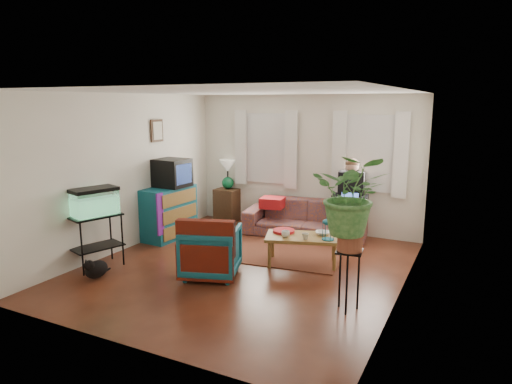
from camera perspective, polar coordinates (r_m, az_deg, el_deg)
The scene contains 31 objects.
floor at distance 6.95m, azimuth -1.50°, elevation -9.50°, with size 4.50×5.00×0.01m, color #4F2B14.
ceiling at distance 6.51m, azimuth -1.62°, elevation 12.44°, with size 4.50×5.00×0.01m, color white.
wall_back at distance 8.87m, azimuth 6.10°, elevation 3.62°, with size 4.50×0.01×2.60m, color silver.
wall_front at distance 4.61m, azimuth -16.41°, elevation -3.80°, with size 4.50×0.01×2.60m, color silver.
wall_left at distance 7.91m, azimuth -16.09°, elevation 2.33°, with size 0.01×5.00×2.60m, color silver.
wall_right at distance 5.91m, azimuth 18.07°, elevation -0.66°, with size 0.01×5.00×2.60m, color silver.
window_left at distance 9.13m, azimuth 1.37°, elevation 5.47°, with size 1.08×0.04×1.38m, color white.
window_right at distance 8.46m, azimuth 14.06°, elevation 4.70°, with size 1.08×0.04×1.38m, color white.
curtains_left at distance 9.06m, azimuth 1.15°, elevation 5.43°, with size 1.36×0.06×1.50m, color white.
curtains_right at distance 8.39m, azimuth 13.94°, elevation 4.65°, with size 1.36×0.06×1.50m, color white.
picture_frame at distance 8.46m, azimuth -12.24°, elevation 7.50°, with size 0.04×0.32×0.40m, color #3D2616.
area_rug at distance 7.71m, azimuth 3.33°, elevation -7.36°, with size 2.00×1.60×0.01m, color maroon.
sofa at distance 8.54m, azimuth 6.21°, elevation -2.56°, with size 2.24×0.88×0.88m, color brown.
seated_person at distance 8.36m, azimuth 11.66°, elevation -1.42°, with size 0.56×0.69×1.33m, color black, non-canonical shape.
side_table at distance 9.63m, azimuth -3.51°, elevation -1.56°, with size 0.46×0.46×0.68m, color #402C18.
table_lamp at distance 9.51m, azimuth -3.55°, elevation 2.13°, with size 0.35×0.35×0.62m, color white, non-canonical shape.
dresser at distance 8.50m, azimuth -10.88°, elevation -2.53°, with size 0.52×1.05×0.94m, color #125B6D.
crt_tv at distance 8.42m, azimuth -10.49°, elevation 2.38°, with size 0.58×0.52×0.50m, color black.
aquarium_stand at distance 7.28m, azimuth -19.25°, elevation -5.85°, with size 0.40×0.72×0.81m, color black.
aquarium at distance 7.13m, azimuth -19.56°, elevation -1.11°, with size 0.36×0.66×0.42m, color #7FD899.
black_cat at distance 6.91m, azimuth -19.35°, elevation -8.89°, with size 0.24×0.38×0.32m, color black.
armchair at distance 6.60m, azimuth -5.64°, elevation -7.06°, with size 0.78×0.73×0.80m, color #105965.
serape_throw at distance 6.26m, azimuth -6.33°, elevation -6.48°, with size 0.80×0.18×0.66m, color #9E0A0A.
coffee_table at distance 7.08m, azimuth 5.80°, elevation -7.23°, with size 1.10×0.60×0.46m, color brown.
cup_a at distance 6.91m, azimuth 3.72°, elevation -5.24°, with size 0.12×0.12×0.10m, color white.
cup_b at distance 6.82m, azimuth 6.20°, elevation -5.53°, with size 0.10×0.10×0.09m, color beige.
bowl at distance 7.09m, azimuth 8.31°, elevation -5.10°, with size 0.22×0.22×0.05m, color white.
snack_tray at distance 7.17m, azimuth 3.49°, elevation -4.89°, with size 0.34×0.34×0.04m, color #B21414.
birdcage at distance 6.82m, azimuth 9.01°, elevation -4.62°, with size 0.18×0.18×0.32m, color #115B6B, non-canonical shape.
plant_stand at distance 5.62m, azimuth 11.46°, elevation -10.79°, with size 0.32×0.32×0.75m, color black.
potted_plant at distance 5.35m, azimuth 11.82°, elevation -1.90°, with size 0.85×0.74×0.95m, color #599947.
Camera 1 is at (3.07, -5.74, 2.45)m, focal length 32.00 mm.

